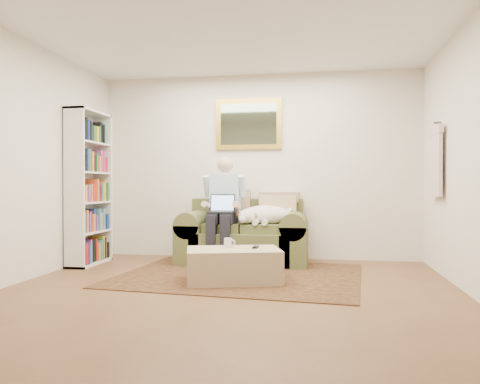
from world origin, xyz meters
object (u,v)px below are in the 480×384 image
(laptop, at_px, (222,208))
(ottoman, at_px, (233,265))
(coffee_mug, at_px, (228,243))
(sofa, at_px, (244,241))
(seated_man, at_px, (223,210))
(sleeping_dog, at_px, (265,215))
(bookshelf, at_px, (89,188))

(laptop, distance_m, ottoman, 1.23)
(coffee_mug, bearing_deg, sofa, 90.62)
(seated_man, xyz_separation_m, laptop, (0.00, -0.07, 0.03))
(laptop, bearing_deg, sleeping_dog, 13.64)
(ottoman, height_order, bookshelf, bookshelf)
(sofa, relative_size, coffee_mug, 16.83)
(seated_man, distance_m, laptop, 0.07)
(coffee_mug, bearing_deg, seated_man, 104.88)
(laptop, relative_size, sleeping_dog, 0.47)
(bookshelf, bearing_deg, ottoman, -21.54)
(seated_man, bearing_deg, laptop, -90.00)
(seated_man, bearing_deg, sofa, 31.45)
(sofa, bearing_deg, sleeping_dog, -15.74)
(sleeping_dog, height_order, ottoman, sleeping_dog)
(laptop, xyz_separation_m, bookshelf, (-1.73, -0.22, 0.26))
(sleeping_dog, bearing_deg, bookshelf, -171.15)
(ottoman, bearing_deg, seated_man, 107.40)
(laptop, bearing_deg, bookshelf, -172.72)
(sleeping_dog, xyz_separation_m, coffee_mug, (-0.29, -1.07, -0.24))
(sofa, xyz_separation_m, sleeping_dog, (0.30, -0.09, 0.35))
(laptop, relative_size, ottoman, 0.33)
(laptop, xyz_separation_m, ottoman, (0.35, -1.04, -0.56))
(coffee_mug, bearing_deg, bookshelf, 160.35)
(laptop, bearing_deg, sofa, 41.02)
(bookshelf, bearing_deg, laptop, 7.28)
(ottoman, bearing_deg, coffee_mug, 127.14)
(sleeping_dog, distance_m, bookshelf, 2.34)
(sleeping_dog, relative_size, bookshelf, 0.35)
(sofa, relative_size, laptop, 5.15)
(sofa, distance_m, ottoman, 1.27)
(seated_man, height_order, bookshelf, bookshelf)
(bookshelf, bearing_deg, sleeping_dog, 8.85)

